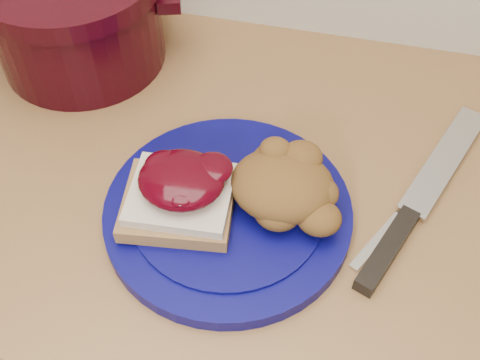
% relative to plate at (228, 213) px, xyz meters
% --- Properties ---
extents(base_cabinet, '(4.00, 0.60, 0.86)m').
position_rel_plate_xyz_m(base_cabinet, '(-0.05, 0.08, -0.48)').
color(base_cabinet, beige).
rests_on(base_cabinet, floor).
extents(plate, '(0.30, 0.30, 0.02)m').
position_rel_plate_xyz_m(plate, '(0.00, 0.00, 0.00)').
color(plate, '#070553').
rests_on(plate, wood_countertop).
extents(sandwich, '(0.14, 0.12, 0.06)m').
position_rel_plate_xyz_m(sandwich, '(-0.05, -0.01, 0.04)').
color(sandwich, olive).
rests_on(sandwich, plate).
extents(stuffing_mound, '(0.12, 0.11, 0.06)m').
position_rel_plate_xyz_m(stuffing_mound, '(0.06, 0.02, 0.04)').
color(stuffing_mound, brown).
rests_on(stuffing_mound, plate).
extents(chef_knife, '(0.15, 0.32, 0.02)m').
position_rel_plate_xyz_m(chef_knife, '(0.20, 0.03, -0.00)').
color(chef_knife, black).
rests_on(chef_knife, wood_countertop).
extents(butter_knife, '(0.08, 0.14, 0.00)m').
position_rel_plate_xyz_m(butter_knife, '(0.19, 0.03, -0.01)').
color(butter_knife, silver).
rests_on(butter_knife, wood_countertop).
extents(dutch_oven, '(0.31, 0.31, 0.16)m').
position_rel_plate_xyz_m(dutch_oven, '(-0.28, 0.24, 0.06)').
color(dutch_oven, black).
rests_on(dutch_oven, wood_countertop).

